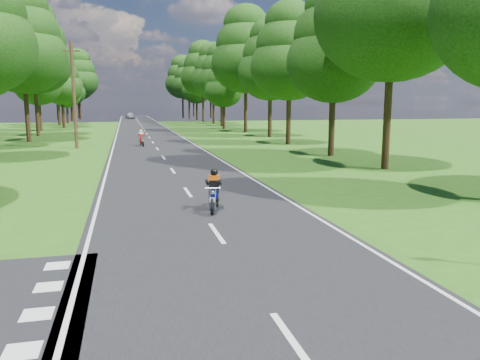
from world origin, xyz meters
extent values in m
plane|color=#2B5012|center=(0.00, 0.00, 0.00)|extent=(160.00, 160.00, 0.00)
cube|color=black|center=(0.00, 50.00, 0.01)|extent=(7.00, 140.00, 0.02)
cube|color=silver|center=(0.00, -4.00, 0.02)|extent=(0.12, 2.00, 0.01)
cube|color=silver|center=(0.00, 2.00, 0.02)|extent=(0.12, 2.00, 0.01)
cube|color=silver|center=(0.00, 8.00, 0.02)|extent=(0.12, 2.00, 0.01)
cube|color=silver|center=(0.00, 14.00, 0.02)|extent=(0.12, 2.00, 0.01)
cube|color=silver|center=(0.00, 20.00, 0.02)|extent=(0.12, 2.00, 0.01)
cube|color=silver|center=(0.00, 26.00, 0.02)|extent=(0.12, 2.00, 0.01)
cube|color=silver|center=(0.00, 32.00, 0.02)|extent=(0.12, 2.00, 0.01)
cube|color=silver|center=(0.00, 38.00, 0.02)|extent=(0.12, 2.00, 0.01)
cube|color=silver|center=(0.00, 44.00, 0.02)|extent=(0.12, 2.00, 0.01)
cube|color=silver|center=(0.00, 50.00, 0.02)|extent=(0.12, 2.00, 0.01)
cube|color=silver|center=(0.00, 56.00, 0.02)|extent=(0.12, 2.00, 0.01)
cube|color=silver|center=(0.00, 62.00, 0.02)|extent=(0.12, 2.00, 0.01)
cube|color=silver|center=(0.00, 68.00, 0.02)|extent=(0.12, 2.00, 0.01)
cube|color=silver|center=(0.00, 74.00, 0.02)|extent=(0.12, 2.00, 0.01)
cube|color=silver|center=(0.00, 80.00, 0.02)|extent=(0.12, 2.00, 0.01)
cube|color=silver|center=(0.00, 86.00, 0.02)|extent=(0.12, 2.00, 0.01)
cube|color=silver|center=(0.00, 92.00, 0.02)|extent=(0.12, 2.00, 0.01)
cube|color=silver|center=(0.00, 98.00, 0.02)|extent=(0.12, 2.00, 0.01)
cube|color=silver|center=(0.00, 104.00, 0.02)|extent=(0.12, 2.00, 0.01)
cube|color=silver|center=(0.00, 110.00, 0.02)|extent=(0.12, 2.00, 0.01)
cube|color=silver|center=(0.00, 116.00, 0.02)|extent=(0.12, 2.00, 0.01)
cube|color=silver|center=(-3.30, 50.00, 0.02)|extent=(0.10, 140.00, 0.01)
cube|color=silver|center=(3.30, 50.00, 0.02)|extent=(0.10, 140.00, 0.01)
cube|color=silver|center=(-3.80, -3.30, 0.02)|extent=(0.50, 0.50, 0.01)
cube|color=silver|center=(-3.80, -2.10, 0.02)|extent=(0.50, 0.50, 0.01)
cube|color=silver|center=(-3.80, -0.90, 0.02)|extent=(0.50, 0.50, 0.01)
cube|color=silver|center=(-3.80, 0.30, 0.02)|extent=(0.50, 0.50, 0.01)
cylinder|color=black|center=(-10.82, 35.60, 2.16)|extent=(0.40, 0.40, 4.32)
ellipsoid|color=#10340B|center=(-10.82, 35.60, 7.47)|extent=(7.56, 7.56, 6.42)
ellipsoid|color=#10340B|center=(-10.82, 35.60, 9.58)|extent=(6.48, 6.48, 5.51)
ellipsoid|color=#10340B|center=(-10.82, 35.60, 11.68)|extent=(4.86, 4.86, 4.13)
cylinder|color=black|center=(-11.26, 43.10, 2.20)|extent=(0.40, 0.40, 4.40)
ellipsoid|color=#10340B|center=(-11.26, 43.10, 7.62)|extent=(7.71, 7.71, 6.55)
ellipsoid|color=#10340B|center=(-11.26, 43.10, 9.77)|extent=(6.60, 6.60, 5.61)
ellipsoid|color=#10340B|center=(-11.26, 43.10, 11.92)|extent=(4.95, 4.95, 4.21)
cylinder|color=black|center=(-12.61, 52.78, 1.60)|extent=(0.40, 0.40, 3.20)
ellipsoid|color=#10340B|center=(-12.61, 52.78, 5.54)|extent=(5.60, 5.60, 4.76)
ellipsoid|color=#10340B|center=(-12.61, 52.78, 7.10)|extent=(4.80, 4.80, 4.08)
ellipsoid|color=#10340B|center=(-12.61, 52.78, 8.66)|extent=(3.60, 3.60, 3.06)
cylinder|color=black|center=(-10.75, 60.15, 1.61)|extent=(0.40, 0.40, 3.22)
ellipsoid|color=#10340B|center=(-10.75, 60.15, 5.58)|extent=(5.64, 5.64, 4.79)
ellipsoid|color=#10340B|center=(-10.75, 60.15, 7.15)|extent=(4.83, 4.83, 4.11)
ellipsoid|color=#10340B|center=(-10.75, 60.15, 8.72)|extent=(3.62, 3.62, 3.08)
cylinder|color=black|center=(-12.29, 67.91, 1.80)|extent=(0.40, 0.40, 3.61)
ellipsoid|color=#10340B|center=(-12.29, 67.91, 6.25)|extent=(6.31, 6.31, 5.37)
ellipsoid|color=#10340B|center=(-12.29, 67.91, 8.01)|extent=(5.41, 5.41, 4.60)
ellipsoid|color=#10340B|center=(-12.29, 67.91, 9.76)|extent=(4.06, 4.06, 3.45)
cylinder|color=black|center=(-11.94, 75.74, 1.33)|extent=(0.40, 0.40, 2.67)
ellipsoid|color=#10340B|center=(-11.94, 75.74, 4.62)|extent=(4.67, 4.67, 3.97)
ellipsoid|color=#10340B|center=(-11.94, 75.74, 5.92)|extent=(4.00, 4.00, 3.40)
ellipsoid|color=#10340B|center=(-11.94, 75.74, 7.22)|extent=(3.00, 3.00, 2.55)
cylinder|color=black|center=(-12.18, 84.90, 1.54)|extent=(0.40, 0.40, 3.09)
ellipsoid|color=#10340B|center=(-12.18, 84.90, 5.34)|extent=(5.40, 5.40, 4.59)
ellipsoid|color=#10340B|center=(-12.18, 84.90, 6.85)|extent=(4.63, 4.63, 3.93)
ellipsoid|color=#10340B|center=(-12.18, 84.90, 8.35)|extent=(3.47, 3.47, 2.95)
cylinder|color=black|center=(-11.23, 91.41, 2.24)|extent=(0.40, 0.40, 4.48)
ellipsoid|color=#10340B|center=(-11.23, 91.41, 7.75)|extent=(7.84, 7.84, 6.66)
ellipsoid|color=#10340B|center=(-11.23, 91.41, 9.94)|extent=(6.72, 6.72, 5.71)
ellipsoid|color=#10340B|center=(-11.23, 91.41, 12.12)|extent=(5.04, 5.04, 4.28)
cylinder|color=black|center=(-12.28, 100.39, 2.05)|extent=(0.40, 0.40, 4.09)
ellipsoid|color=#10340B|center=(-12.28, 100.39, 7.09)|extent=(7.16, 7.16, 6.09)
ellipsoid|color=#10340B|center=(-12.28, 100.39, 9.08)|extent=(6.14, 6.14, 5.22)
ellipsoid|color=#10340B|center=(-12.28, 100.39, 11.08)|extent=(4.61, 4.61, 3.92)
cylinder|color=black|center=(11.06, 12.20, 2.28)|extent=(0.40, 0.40, 4.56)
ellipsoid|color=#10340B|center=(11.06, 12.20, 7.89)|extent=(7.98, 7.98, 6.78)
cylinder|color=black|center=(10.92, 18.69, 1.75)|extent=(0.40, 0.40, 3.49)
ellipsoid|color=#10340B|center=(10.92, 18.69, 6.05)|extent=(6.12, 6.12, 5.20)
ellipsoid|color=#10340B|center=(10.92, 18.69, 7.75)|extent=(5.24, 5.24, 4.46)
ellipsoid|color=#10340B|center=(10.92, 18.69, 9.46)|extent=(3.93, 3.93, 3.34)
cylinder|color=black|center=(11.06, 27.58, 1.85)|extent=(0.40, 0.40, 3.69)
ellipsoid|color=#10340B|center=(11.06, 27.58, 6.39)|extent=(6.46, 6.46, 5.49)
ellipsoid|color=#10340B|center=(11.06, 27.58, 8.19)|extent=(5.54, 5.54, 4.71)
ellipsoid|color=#10340B|center=(11.06, 27.58, 9.99)|extent=(4.15, 4.15, 3.53)
cylinder|color=black|center=(12.17, 36.42, 1.87)|extent=(0.40, 0.40, 3.74)
ellipsoid|color=#10340B|center=(12.17, 36.42, 6.48)|extent=(6.55, 6.55, 5.57)
ellipsoid|color=#10340B|center=(12.17, 36.42, 8.31)|extent=(5.62, 5.62, 4.77)
ellipsoid|color=#10340B|center=(12.17, 36.42, 10.13)|extent=(4.21, 4.21, 3.58)
cylinder|color=black|center=(11.72, 44.72, 2.32)|extent=(0.40, 0.40, 4.64)
ellipsoid|color=#10340B|center=(11.72, 44.72, 8.04)|extent=(8.12, 8.12, 6.91)
ellipsoid|color=#10340B|center=(11.72, 44.72, 10.30)|extent=(6.96, 6.96, 5.92)
ellipsoid|color=#10340B|center=(11.72, 44.72, 12.56)|extent=(5.22, 5.22, 4.44)
cylinder|color=black|center=(10.55, 51.92, 1.45)|extent=(0.40, 0.40, 2.91)
ellipsoid|color=#10340B|center=(10.55, 51.92, 5.03)|extent=(5.09, 5.09, 4.33)
ellipsoid|color=#10340B|center=(10.55, 51.92, 6.45)|extent=(4.36, 4.36, 3.71)
ellipsoid|color=#10340B|center=(10.55, 51.92, 7.87)|extent=(3.27, 3.27, 2.78)
cylinder|color=black|center=(11.77, 59.40, 1.94)|extent=(0.40, 0.40, 3.88)
ellipsoid|color=#10340B|center=(11.77, 59.40, 6.71)|extent=(6.78, 6.78, 5.77)
ellipsoid|color=#10340B|center=(11.77, 59.40, 8.60)|extent=(5.81, 5.81, 4.94)
ellipsoid|color=#10340B|center=(11.77, 59.40, 10.49)|extent=(4.36, 4.36, 3.71)
cylinder|color=black|center=(12.10, 67.87, 2.09)|extent=(0.40, 0.40, 4.18)
ellipsoid|color=#10340B|center=(12.10, 67.87, 7.23)|extent=(7.31, 7.31, 6.21)
ellipsoid|color=#10340B|center=(12.10, 67.87, 9.27)|extent=(6.27, 6.27, 5.33)
ellipsoid|color=#10340B|center=(12.10, 67.87, 11.31)|extent=(4.70, 4.70, 4.00)
cylinder|color=black|center=(11.80, 76.83, 2.32)|extent=(0.40, 0.40, 4.63)
ellipsoid|color=#10340B|center=(11.80, 76.83, 8.02)|extent=(8.11, 8.11, 6.89)
ellipsoid|color=#10340B|center=(11.80, 76.83, 10.28)|extent=(6.95, 6.95, 5.91)
ellipsoid|color=#10340B|center=(11.80, 76.83, 12.54)|extent=(5.21, 5.21, 4.43)
cylinder|color=black|center=(11.69, 84.12, 1.68)|extent=(0.40, 0.40, 3.36)
ellipsoid|color=#10340B|center=(11.69, 84.12, 5.82)|extent=(5.88, 5.88, 5.00)
ellipsoid|color=#10340B|center=(11.69, 84.12, 7.46)|extent=(5.04, 5.04, 4.29)
ellipsoid|color=#10340B|center=(11.69, 84.12, 9.10)|extent=(3.78, 3.78, 3.21)
cylinder|color=black|center=(11.14, 91.34, 2.04)|extent=(0.40, 0.40, 4.09)
ellipsoid|color=#10340B|center=(11.14, 91.34, 7.07)|extent=(7.15, 7.15, 6.08)
ellipsoid|color=#10340B|center=(11.14, 91.34, 9.07)|extent=(6.13, 6.13, 5.21)
ellipsoid|color=#10340B|center=(11.14, 91.34, 11.06)|extent=(4.60, 4.60, 3.91)
cylinder|color=black|center=(10.68, 99.10, 2.24)|extent=(0.40, 0.40, 4.48)
ellipsoid|color=#10340B|center=(10.68, 99.10, 7.76)|extent=(7.84, 7.84, 6.66)
ellipsoid|color=#10340B|center=(10.68, 99.10, 9.94)|extent=(6.72, 6.72, 5.71)
ellipsoid|color=#10340B|center=(10.68, 99.10, 12.13)|extent=(5.04, 5.04, 4.28)
cylinder|color=black|center=(-14.00, 110.00, 1.92)|extent=(0.40, 0.40, 3.84)
ellipsoid|color=#10340B|center=(-14.00, 110.00, 6.65)|extent=(6.72, 6.72, 5.71)
ellipsoid|color=#10340B|center=(-14.00, 110.00, 8.52)|extent=(5.76, 5.76, 4.90)
ellipsoid|color=#10340B|center=(-14.00, 110.00, 10.39)|extent=(4.32, 4.32, 3.67)
cylinder|color=black|center=(15.00, 112.00, 2.08)|extent=(0.40, 0.40, 4.16)
ellipsoid|color=#10340B|center=(15.00, 112.00, 7.20)|extent=(7.28, 7.28, 6.19)
ellipsoid|color=#10340B|center=(15.00, 112.00, 9.23)|extent=(6.24, 6.24, 5.30)
ellipsoid|color=#10340B|center=(15.00, 112.00, 11.26)|extent=(4.68, 4.68, 3.98)
cylinder|color=black|center=(-16.00, 95.00, 1.76)|extent=(0.40, 0.40, 3.52)
ellipsoid|color=#10340B|center=(-16.00, 95.00, 6.09)|extent=(6.16, 6.16, 5.24)
ellipsoid|color=#10340B|center=(-16.00, 95.00, 7.81)|extent=(5.28, 5.28, 4.49)
ellipsoid|color=#10340B|center=(-16.00, 95.00, 9.53)|extent=(3.96, 3.96, 3.37)
cylinder|color=black|center=(17.00, 98.00, 2.24)|extent=(0.40, 0.40, 4.48)
ellipsoid|color=#10340B|center=(17.00, 98.00, 7.76)|extent=(7.84, 7.84, 6.66)
ellipsoid|color=#10340B|center=(17.00, 98.00, 9.94)|extent=(6.72, 6.72, 5.71)
ellipsoid|color=#10340B|center=(17.00, 98.00, 12.12)|extent=(5.04, 5.04, 4.28)
cylinder|color=#382616|center=(-6.00, 28.00, 4.00)|extent=(0.26, 0.26, 8.00)
cube|color=#382616|center=(-6.00, 28.00, 7.30)|extent=(1.20, 0.10, 0.10)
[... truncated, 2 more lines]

